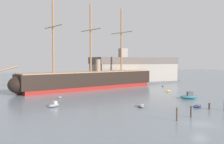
# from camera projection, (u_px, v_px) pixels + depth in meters

# --- Properties ---
(ground_plane) EXTENTS (400.00, 400.00, 0.00)m
(ground_plane) POSITION_uv_depth(u_px,v_px,m) (200.00, 124.00, 41.71)
(ground_plane) COLOR slate
(tall_ship) EXTENTS (63.14, 20.61, 30.82)m
(tall_ship) POSITION_uv_depth(u_px,v_px,m) (91.00, 80.00, 92.95)
(tall_ship) COLOR maroon
(tall_ship) RESTS_ON ground
(dinghy_foreground_right) EXTENTS (2.73, 1.57, 0.61)m
(dinghy_foreground_right) POSITION_uv_depth(u_px,v_px,m) (197.00, 106.00, 56.23)
(dinghy_foreground_right) COLOR #1E284C
(dinghy_foreground_right) RESTS_ON ground
(dinghy_near_centre) EXTENTS (2.23, 3.23, 0.70)m
(dinghy_near_centre) POSITION_uv_depth(u_px,v_px,m) (141.00, 106.00, 56.76)
(dinghy_near_centre) COLOR gray
(dinghy_near_centre) RESTS_ON ground
(motorboat_mid_left) EXTENTS (3.27, 2.75, 1.29)m
(motorboat_mid_left) POSITION_uv_depth(u_px,v_px,m) (54.00, 105.00, 57.00)
(motorboat_mid_left) COLOR gray
(motorboat_mid_left) RESTS_ON ground
(motorboat_mid_right) EXTENTS (5.06, 3.58, 1.96)m
(motorboat_mid_right) POSITION_uv_depth(u_px,v_px,m) (189.00, 96.00, 68.74)
(motorboat_mid_right) COLOR #236670
(motorboat_mid_right) RESTS_ON ground
(dinghy_alongside_bow) EXTENTS (1.77, 1.89, 0.43)m
(dinghy_alongside_bow) POSITION_uv_depth(u_px,v_px,m) (60.00, 97.00, 70.49)
(dinghy_alongside_bow) COLOR gray
(dinghy_alongside_bow) RESTS_ON ground
(dinghy_alongside_stern) EXTENTS (2.70, 2.04, 0.59)m
(dinghy_alongside_stern) POSITION_uv_depth(u_px,v_px,m) (169.00, 91.00, 84.51)
(dinghy_alongside_stern) COLOR gold
(dinghy_alongside_stern) RESTS_ON ground
(dinghy_far_right) EXTENTS (1.61, 1.97, 0.43)m
(dinghy_far_right) POSITION_uv_depth(u_px,v_px,m) (163.00, 86.00, 100.97)
(dinghy_far_right) COLOR #236670
(dinghy_far_right) RESTS_ON ground
(sailboat_distant_centre) EXTENTS (4.07, 2.74, 5.13)m
(sailboat_distant_centre) POSITION_uv_depth(u_px,v_px,m) (83.00, 86.00, 98.54)
(sailboat_distant_centre) COLOR #236670
(sailboat_distant_centre) RESTS_ON ground
(mooring_piling_nearest) EXTENTS (0.37, 0.37, 1.37)m
(mooring_piling_nearest) POSITION_uv_depth(u_px,v_px,m) (209.00, 106.00, 54.09)
(mooring_piling_nearest) COLOR #382B1E
(mooring_piling_nearest) RESTS_ON ground
(mooring_piling_left_pair) EXTENTS (0.28, 0.28, 2.08)m
(mooring_piling_left_pair) POSITION_uv_depth(u_px,v_px,m) (191.00, 112.00, 46.48)
(mooring_piling_left_pair) COLOR #382B1E
(mooring_piling_left_pair) RESTS_ON ground
(mooring_piling_right_pair) EXTENTS (0.29, 0.29, 2.28)m
(mooring_piling_right_pair) POSITION_uv_depth(u_px,v_px,m) (177.00, 114.00, 43.90)
(mooring_piling_right_pair) COLOR #4C3D2D
(mooring_piling_right_pair) RESTS_ON ground
(dockside_warehouse_right) EXTENTS (42.47, 18.25, 15.88)m
(dockside_warehouse_right) POSITION_uv_depth(u_px,v_px,m) (134.00, 70.00, 118.76)
(dockside_warehouse_right) COLOR #565659
(dockside_warehouse_right) RESTS_ON ground
(seagull_in_flight) EXTENTS (1.10, 0.41, 0.13)m
(seagull_in_flight) POSITION_uv_depth(u_px,v_px,m) (166.00, 44.00, 57.60)
(seagull_in_flight) COLOR silver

